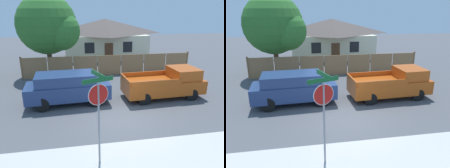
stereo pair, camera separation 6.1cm
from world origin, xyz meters
The scene contains 8 objects.
ground_plane centered at (0.00, 0.00, 0.00)m, with size 80.00×80.00×0.00m, color #4C4F54.
sidewalk_strip centered at (0.00, -3.60, 0.00)m, with size 36.00×3.20×0.01m.
wooden_fence centered at (0.75, 7.96, 0.84)m, with size 14.05×0.12×1.78m.
house centered at (1.51, 15.83, 2.25)m, with size 9.65×6.38×4.34m.
oak_tree centered at (-3.89, 8.70, 4.03)m, with size 4.93×4.69×6.49m.
red_suv centered at (-2.59, 2.43, 0.99)m, with size 4.77×2.09×1.81m.
orange_pickup centered at (3.37, 2.44, 0.87)m, with size 4.95×2.27×1.81m.
stop_sign centered at (-1.45, -3.08, 2.28)m, with size 1.03×0.92×3.31m.
Camera 2 is at (-2.10, -9.59, 5.11)m, focal length 35.00 mm.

